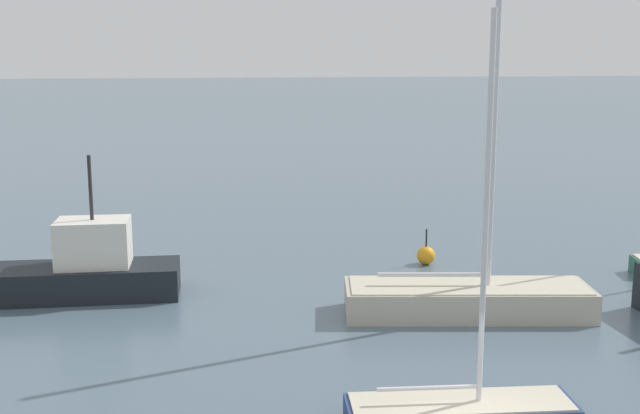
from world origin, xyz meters
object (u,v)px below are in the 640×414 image
(sailboat_2, at_px, (468,296))
(channel_buoy_0, at_px, (426,255))
(fishing_boat_2, at_px, (88,270))
(channel_buoy_2, at_px, (82,271))
(sailboat_0, at_px, (461,407))

(sailboat_2, bearing_deg, channel_buoy_0, 94.52)
(fishing_boat_2, distance_m, channel_buoy_2, 2.11)
(sailboat_2, distance_m, channel_buoy_2, 13.20)
(sailboat_0, xyz_separation_m, channel_buoy_0, (3.47, 12.64, -0.05))
(channel_buoy_0, bearing_deg, sailboat_0, -105.37)
(fishing_boat_2, distance_m, channel_buoy_0, 12.12)
(sailboat_0, bearing_deg, channel_buoy_0, 80.92)
(sailboat_0, bearing_deg, channel_buoy_2, 131.10)
(sailboat_0, relative_size, channel_buoy_2, 6.71)
(sailboat_0, relative_size, fishing_boat_2, 1.42)
(channel_buoy_2, bearing_deg, sailboat_0, -55.18)
(channel_buoy_0, relative_size, channel_buoy_2, 1.06)
(channel_buoy_0, height_order, channel_buoy_2, channel_buoy_0)
(sailboat_2, height_order, channel_buoy_2, sailboat_2)
(sailboat_0, bearing_deg, fishing_boat_2, 134.37)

